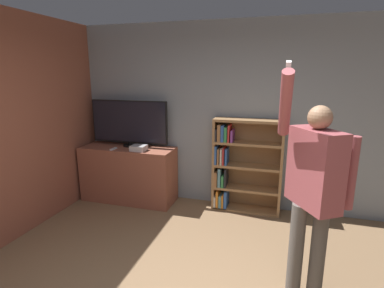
{
  "coord_description": "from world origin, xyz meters",
  "views": [
    {
      "loc": [
        0.67,
        -1.7,
        1.97
      ],
      "look_at": [
        -0.28,
        1.54,
        1.17
      ],
      "focal_mm": 28.0,
      "sensor_mm": 36.0,
      "label": 1
    }
  ],
  "objects": [
    {
      "name": "person",
      "position": [
        0.98,
        0.84,
        1.06
      ],
      "size": [
        0.63,
        0.6,
        2.06
      ],
      "rotation": [
        0.0,
        0.0,
        -1.02
      ],
      "color": "#56514C",
      "rests_on": "ground_plane"
    },
    {
      "name": "wall_back",
      "position": [
        0.0,
        2.64,
        1.35
      ],
      "size": [
        6.64,
        0.06,
        2.7
      ],
      "color": "gray",
      "rests_on": "ground_plane"
    },
    {
      "name": "television",
      "position": [
        -1.55,
        2.41,
        1.23
      ],
      "size": [
        1.25,
        0.22,
        0.71
      ],
      "color": "black",
      "rests_on": "tv_ledge"
    },
    {
      "name": "remote_loose",
      "position": [
        -1.69,
        2.14,
        0.87
      ],
      "size": [
        0.05,
        0.14,
        0.02
      ],
      "color": "white",
      "rests_on": "tv_ledge"
    },
    {
      "name": "wall_side_brick",
      "position": [
        -2.35,
        1.31,
        1.35
      ],
      "size": [
        0.06,
        4.21,
        2.7
      ],
      "color": "#93513D",
      "rests_on": "ground_plane"
    },
    {
      "name": "tv_ledge",
      "position": [
        -1.55,
        2.31,
        0.43
      ],
      "size": [
        1.45,
        0.53,
        0.86
      ],
      "color": "#93513D",
      "rests_on": "ground_plane"
    },
    {
      "name": "bookshelf",
      "position": [
        0.17,
        2.46,
        0.67
      ],
      "size": [
        0.98,
        0.28,
        1.35
      ],
      "color": "#997047",
      "rests_on": "ground_plane"
    },
    {
      "name": "game_console",
      "position": [
        -1.29,
        2.19,
        0.9
      ],
      "size": [
        0.22,
        0.19,
        0.08
      ],
      "color": "silver",
      "rests_on": "tv_ledge"
    }
  ]
}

